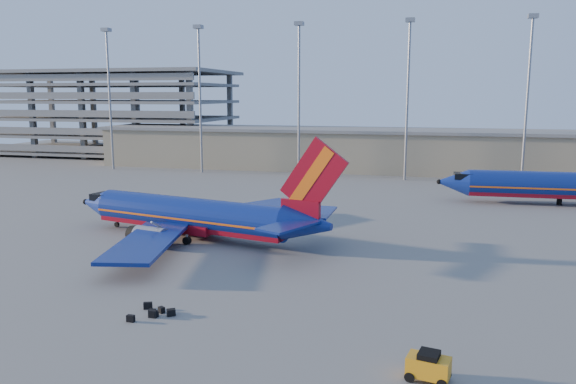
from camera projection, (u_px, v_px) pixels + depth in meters
The scene contains 8 objects.
ground at pixel (247, 234), 62.74m from camera, with size 220.00×220.00×0.00m, color slate.
terminal_building at pixel (383, 150), 114.87m from camera, with size 122.00×16.00×8.50m.
parking_garage at pixel (112, 109), 146.66m from camera, with size 62.00×32.00×21.40m.
light_mast_row at pixel (352, 83), 102.40m from camera, with size 101.60×1.60×28.65m.
aircraft_main at pixel (196, 216), 60.47m from camera, with size 33.55×31.93×11.51m.
aircraft_second at pixel (568, 185), 78.66m from camera, with size 36.41×14.17×12.32m.
baggage_tug at pixel (428, 366), 30.40m from camera, with size 2.52×1.81×1.65m.
luggage_pile at pixel (154, 312), 39.49m from camera, with size 2.90×2.79×0.52m.
Camera 1 is at (19.73, -57.92, 15.34)m, focal length 35.00 mm.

